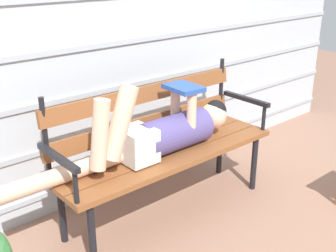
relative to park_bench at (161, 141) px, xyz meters
name	(u,v)px	position (x,y,z in m)	size (l,w,h in m)	color
ground_plane	(181,220)	(0.00, -0.21, -0.52)	(12.00, 12.00, 0.00)	#936B56
house_siding	(117,42)	(0.00, 0.48, 0.60)	(5.30, 0.08, 2.25)	#B2BCC6
park_bench	(161,141)	(0.00, 0.00, 0.00)	(1.63, 0.47, 0.95)	brown
reclining_person	(159,133)	(-0.08, -0.07, 0.10)	(1.67, 0.26, 0.55)	#514784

